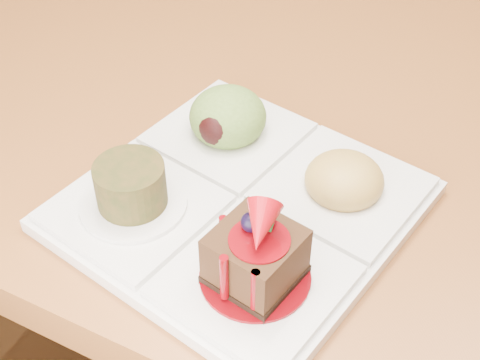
% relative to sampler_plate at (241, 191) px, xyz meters
% --- Properties ---
extents(ground, '(6.00, 6.00, 0.00)m').
position_rel_sampler_plate_xyz_m(ground, '(0.03, 0.75, -0.77)').
color(ground, brown).
extents(sampler_plate, '(0.29, 0.29, 0.10)m').
position_rel_sampler_plate_xyz_m(sampler_plate, '(0.00, 0.00, 0.00)').
color(sampler_plate, silver).
rests_on(sampler_plate, dining_table).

